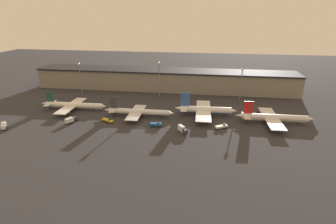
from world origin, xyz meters
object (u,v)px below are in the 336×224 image
service_vehicle_3 (108,120)px  airplane_1 (138,112)px  airplane_2 (205,110)px  service_vehicle_4 (71,120)px  service_vehicle_1 (182,129)px  service_vehicle_5 (3,126)px  service_vehicle_2 (222,126)px  airplane_3 (274,118)px  airplane_0 (73,105)px  service_vehicle_0 (156,124)px

service_vehicle_3 → airplane_1: bearing=59.3°
airplane_2 → service_vehicle_4: (-77.08, -23.28, -1.88)m
service_vehicle_1 → service_vehicle_5: (-98.00, -9.96, -0.04)m
airplane_2 → service_vehicle_1: size_ratio=5.47×
service_vehicle_2 → airplane_3: bearing=-9.4°
airplane_2 → service_vehicle_5: bearing=-162.8°
service_vehicle_2 → service_vehicle_5: service_vehicle_5 is taller
airplane_0 → airplane_2: airplane_2 is taller
airplane_3 → service_vehicle_3: (-95.62, -12.99, -2.20)m
service_vehicle_2 → service_vehicle_5: bearing=157.3°
service_vehicle_0 → service_vehicle_1: service_vehicle_1 is taller
airplane_0 → airplane_3: bearing=-3.2°
service_vehicle_3 → service_vehicle_4: service_vehicle_4 is taller
airplane_3 → airplane_2: bearing=169.4°
service_vehicle_3 → service_vehicle_2: bearing=24.8°
airplane_1 → service_vehicle_3: bearing=-146.4°
service_vehicle_3 → service_vehicle_0: bearing=19.8°
airplane_0 → service_vehicle_0: size_ratio=6.93×
service_vehicle_3 → airplane_3: bearing=31.9°
airplane_2 → service_vehicle_0: (-26.88, -21.56, -2.23)m
service_vehicle_3 → airplane_0: bearing=175.1°
airplane_0 → airplane_2: (86.03, 2.70, 0.52)m
service_vehicle_0 → airplane_0: bearing=157.2°
airplane_1 → service_vehicle_1: (29.09, -18.85, -1.07)m
airplane_2 → service_vehicle_4: 80.54m
service_vehicle_1 → service_vehicle_3: service_vehicle_1 is taller
service_vehicle_0 → service_vehicle_5: size_ratio=1.12×
service_vehicle_0 → service_vehicle_2: (36.43, 3.02, -0.18)m
airplane_3 → service_vehicle_2: size_ratio=6.13×
service_vehicle_1 → service_vehicle_3: bearing=-136.8°
airplane_1 → service_vehicle_4: bearing=-159.3°
service_vehicle_0 → service_vehicle_4: 50.23m
airplane_2 → airplane_3: (39.53, -6.34, -0.29)m
airplane_3 → service_vehicle_4: size_ratio=5.69×
service_vehicle_2 → service_vehicle_4: size_ratio=0.93×
service_vehicle_5 → airplane_2: bearing=75.9°
service_vehicle_2 → airplane_2: bearing=85.7°
service_vehicle_1 → service_vehicle_2: 22.69m
airplane_2 → service_vehicle_1: (-11.40, -27.21, -1.62)m
service_vehicle_0 → service_vehicle_1: 16.49m
service_vehicle_2 → service_vehicle_3: bearing=149.1°
service_vehicle_5 → service_vehicle_1: bearing=63.0°
service_vehicle_1 → airplane_0: bearing=-145.0°
airplane_0 → service_vehicle_4: (8.96, -20.59, -1.36)m
airplane_0 → service_vehicle_2: 96.91m
airplane_3 → service_vehicle_4: 117.85m
service_vehicle_4 → airplane_1: bearing=-43.7°
service_vehicle_0 → service_vehicle_3: 29.30m
airplane_3 → service_vehicle_5: bearing=-169.8°
airplane_2 → service_vehicle_3: (-56.09, -19.32, -2.48)m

